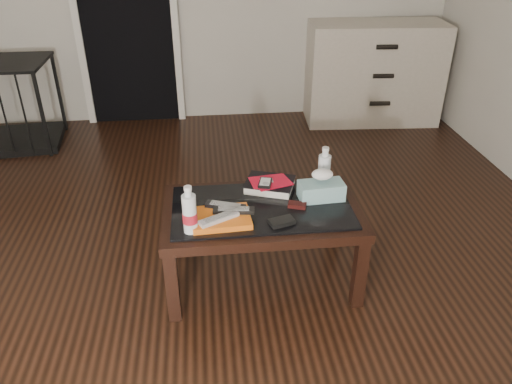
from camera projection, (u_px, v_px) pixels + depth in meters
ground at (171, 283)px, 2.71m from camera, size 5.00×5.00×0.00m
doorway at (125, 8)px, 4.29m from camera, size 0.90×0.08×2.07m
coffee_table at (262, 217)px, 2.55m from camera, size 1.00×0.60×0.46m
dresser at (373, 73)px, 4.58m from camera, size 1.23×0.58×0.90m
pet_crate at (1, 119)px, 4.19m from camera, size 0.96×0.69×0.71m
magazines at (221, 218)px, 2.40m from camera, size 0.29×0.23×0.03m
remote_silver at (219, 218)px, 2.35m from camera, size 0.20×0.14×0.02m
remote_black_front at (234, 210)px, 2.41m from camera, size 0.20×0.07×0.02m
remote_black_back at (225, 206)px, 2.45m from camera, size 0.21×0.12×0.02m
textbook at (270, 185)px, 2.67m from camera, size 0.30×0.27×0.05m
dvd_mailers at (268, 181)px, 2.65m from camera, size 0.21×0.16×0.01m
ipod at (265, 183)px, 2.61m from camera, size 0.09×0.12×0.02m
flip_phone at (297, 205)px, 2.51m from camera, size 0.10×0.07×0.02m
wallet at (282, 222)px, 2.38m from camera, size 0.14×0.10×0.02m
water_bottle_left at (189, 209)px, 2.27m from camera, size 0.07×0.07×0.24m
water_bottle_right at (324, 168)px, 2.63m from camera, size 0.08×0.08×0.24m
tissue_box at (321, 191)px, 2.57m from camera, size 0.24×0.13×0.09m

